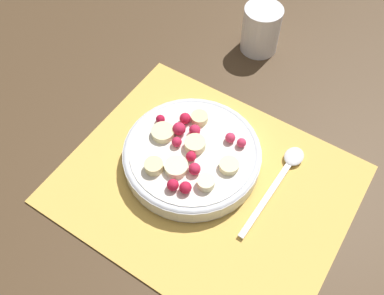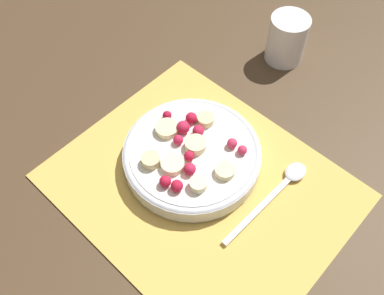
% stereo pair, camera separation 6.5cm
% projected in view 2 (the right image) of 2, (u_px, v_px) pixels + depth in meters
% --- Properties ---
extents(ground_plane, '(3.00, 3.00, 0.00)m').
position_uv_depth(ground_plane, '(201.00, 186.00, 0.66)').
color(ground_plane, '#4C3823').
extents(placemat, '(0.42, 0.35, 0.01)m').
position_uv_depth(placemat, '(201.00, 185.00, 0.66)').
color(placemat, '#E0B251').
rests_on(placemat, ground_plane).
extents(fruit_bowl, '(0.21, 0.21, 0.05)m').
position_uv_depth(fruit_bowl, '(192.00, 154.00, 0.66)').
color(fruit_bowl, silver).
rests_on(fruit_bowl, placemat).
extents(spoon, '(0.03, 0.18, 0.01)m').
position_uv_depth(spoon, '(282.00, 185.00, 0.65)').
color(spoon, silver).
rests_on(spoon, placemat).
extents(drinking_glass, '(0.07, 0.07, 0.09)m').
position_uv_depth(drinking_glass, '(287.00, 39.00, 0.78)').
color(drinking_glass, white).
rests_on(drinking_glass, ground_plane).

